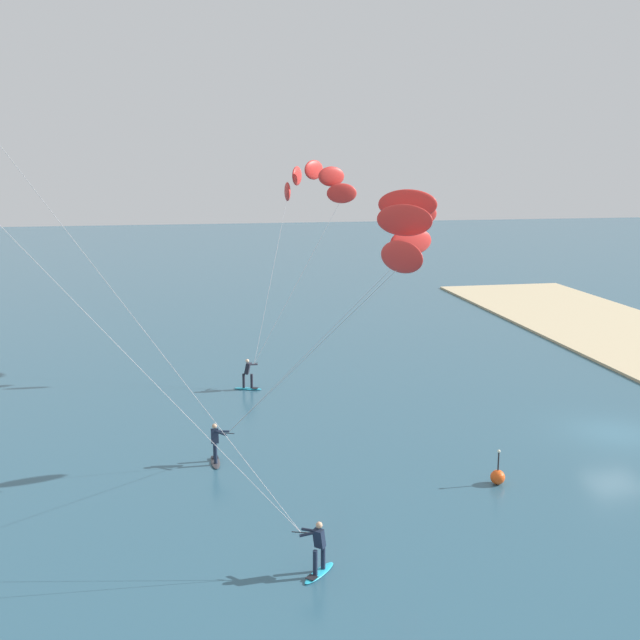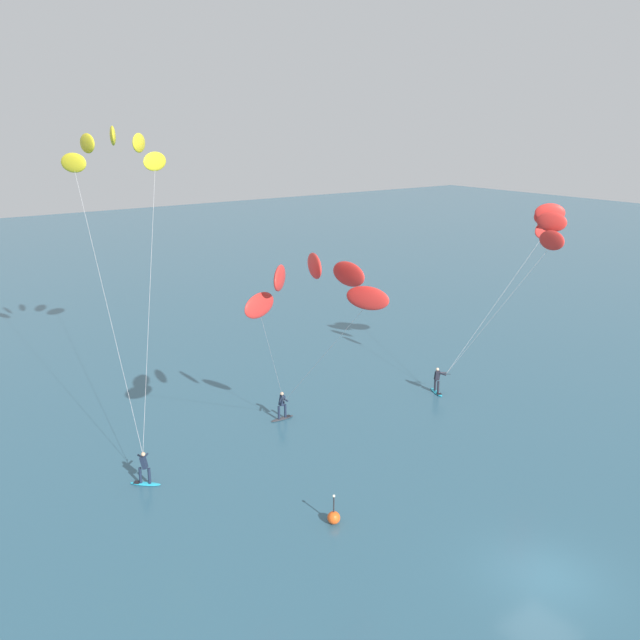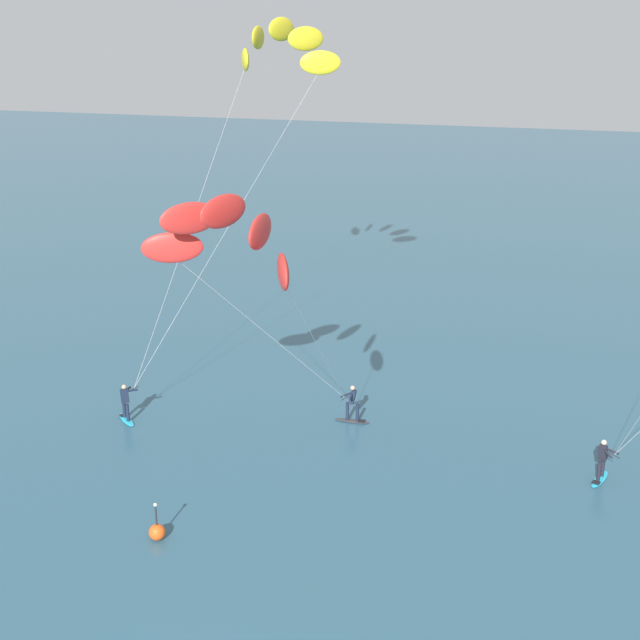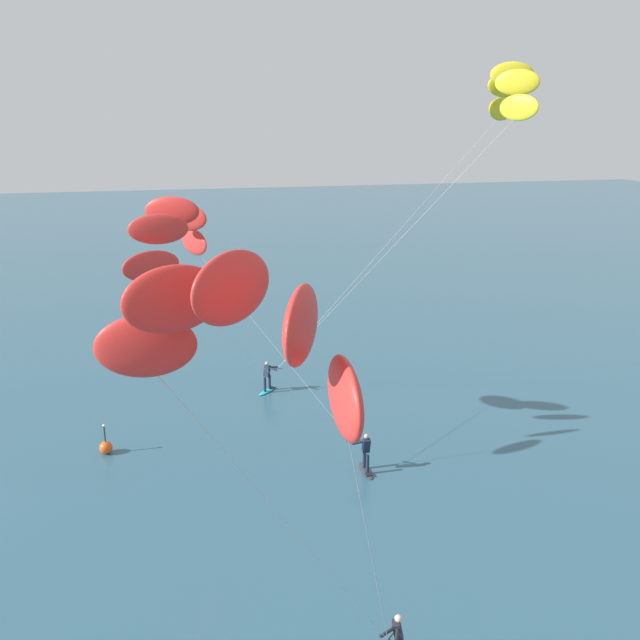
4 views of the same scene
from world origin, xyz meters
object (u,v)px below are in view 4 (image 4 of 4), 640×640
kitesurfer_nearshore (246,353)px  marker_buoy (106,447)px  kitesurfer_mid_water (180,241)px  kitesurfer_far_out (500,104)px

kitesurfer_nearshore → marker_buoy: 21.12m
kitesurfer_nearshore → kitesurfer_mid_water: kitesurfer_nearshore is taller
kitesurfer_nearshore → kitesurfer_far_out: size_ratio=0.74×
kitesurfer_mid_water → kitesurfer_nearshore: bearing=1.2°
kitesurfer_mid_water → marker_buoy: bearing=-112.7°
kitesurfer_nearshore → marker_buoy: (-18.10, -3.95, -10.15)m
kitesurfer_nearshore → kitesurfer_far_out: 24.84m
kitesurfer_nearshore → marker_buoy: kitesurfer_nearshore is taller
kitesurfer_nearshore → kitesurfer_far_out: kitesurfer_far_out is taller
kitesurfer_mid_water → kitesurfer_far_out: (-3.20, 14.78, 5.12)m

